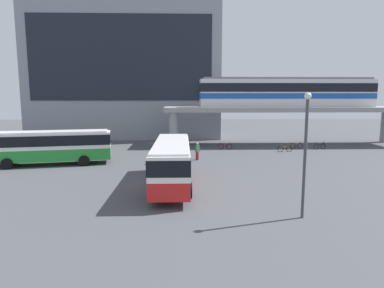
{
  "coord_description": "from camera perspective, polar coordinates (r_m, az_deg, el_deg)",
  "views": [
    {
      "loc": [
        1.39,
        -24.82,
        6.49
      ],
      "look_at": [
        2.34,
        4.98,
        2.2
      ],
      "focal_mm": 31.17,
      "sensor_mm": 36.0,
      "label": 1
    }
  ],
  "objects": [
    {
      "name": "bicycle_brown",
      "position": [
        40.59,
        15.6,
        -0.8
      ],
      "size": [
        1.79,
        0.18,
        1.04
      ],
      "color": "black",
      "rests_on": "ground_plane"
    },
    {
      "name": "bus_secondary",
      "position": [
        34.23,
        -23.04,
        -0.03
      ],
      "size": [
        11.32,
        4.54,
        3.22
      ],
      "color": "#268C33",
      "rests_on": "ground_plane"
    },
    {
      "name": "ground_plane",
      "position": [
        35.45,
        -4.04,
        -2.38
      ],
      "size": [
        120.0,
        120.0,
        0.0
      ],
      "primitive_type": "plane",
      "color": "#47494F"
    },
    {
      "name": "station_building",
      "position": [
        55.95,
        -11.03,
        12.54
      ],
      "size": [
        29.16,
        11.75,
        21.74
      ],
      "color": "gray",
      "rests_on": "ground_plane"
    },
    {
      "name": "lamp_post",
      "position": [
        18.37,
        18.85,
        -0.31
      ],
      "size": [
        0.36,
        0.36,
        6.68
      ],
      "color": "#3F3F44",
      "rests_on": "ground_plane"
    },
    {
      "name": "pedestrian_walking_across",
      "position": [
        32.31,
        -5.64,
        -2.06
      ],
      "size": [
        0.47,
        0.39,
        1.64
      ],
      "color": "gray",
      "rests_on": "ground_plane"
    },
    {
      "name": "bicycle_orange",
      "position": [
        43.47,
        17.44,
        -0.3
      ],
      "size": [
        1.74,
        0.56,
        1.04
      ],
      "color": "black",
      "rests_on": "ground_plane"
    },
    {
      "name": "pedestrian_near_building",
      "position": [
        34.08,
        0.91,
        -1.35
      ],
      "size": [
        0.48,
        0.45,
        1.78
      ],
      "color": "maroon",
      "rests_on": "ground_plane"
    },
    {
      "name": "bus_main",
      "position": [
        24.24,
        -3.49,
        -2.53
      ],
      "size": [
        2.81,
        11.05,
        3.22
      ],
      "color": "red",
      "rests_on": "ground_plane"
    },
    {
      "name": "elevated_platform",
      "position": [
        46.34,
        15.78,
        5.26
      ],
      "size": [
        32.34,
        5.92,
        5.08
      ],
      "color": "gray",
      "rests_on": "ground_plane"
    },
    {
      "name": "bicycle_red",
      "position": [
        41.22,
        5.66,
        -0.41
      ],
      "size": [
        1.78,
        0.32,
        1.04
      ],
      "color": "black",
      "rests_on": "ground_plane"
    },
    {
      "name": "train",
      "position": [
        46.27,
        15.82,
        8.57
      ],
      "size": [
        22.89,
        2.96,
        3.84
      ],
      "color": "silver",
      "rests_on": "elevated_platform"
    },
    {
      "name": "bicycle_black",
      "position": [
        44.05,
        21.01,
        -0.36
      ],
      "size": [
        1.73,
        0.57,
        1.04
      ],
      "color": "black",
      "rests_on": "ground_plane"
    }
  ]
}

